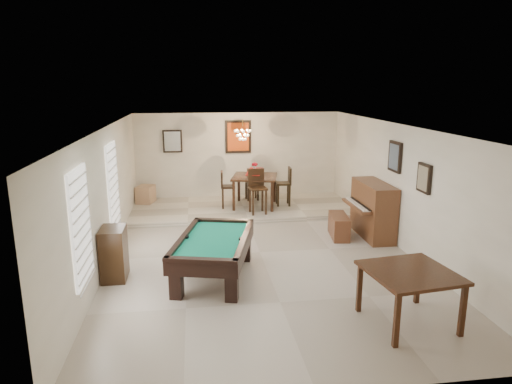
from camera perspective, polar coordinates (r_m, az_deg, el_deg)
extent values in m
cube|color=beige|center=(9.58, 0.49, -7.60)|extent=(6.00, 9.00, 0.02)
cube|color=silver|center=(13.58, -2.24, 4.42)|extent=(6.00, 0.04, 2.60)
cube|color=silver|center=(5.01, 8.13, -11.87)|extent=(6.00, 0.04, 2.60)
cube|color=silver|center=(9.26, -18.20, -0.54)|extent=(0.04, 9.00, 2.60)
cube|color=silver|center=(10.06, 17.67, 0.58)|extent=(0.04, 9.00, 2.60)
cube|color=white|center=(8.98, 0.53, 8.14)|extent=(6.00, 9.00, 0.04)
cube|color=beige|center=(12.62, -1.64, -2.04)|extent=(6.00, 2.50, 0.12)
cube|color=white|center=(7.15, -21.05, -3.99)|extent=(0.06, 1.00, 1.70)
cube|color=white|center=(9.81, -17.46, 0.87)|extent=(0.06, 1.00, 1.70)
cube|color=brown|center=(10.59, 10.33, -4.22)|extent=(0.48, 0.96, 0.51)
cube|color=black|center=(8.58, -17.34, -7.35)|extent=(0.42, 0.63, 0.95)
cube|color=tan|center=(13.31, -13.63, -0.27)|extent=(0.55, 0.63, 0.48)
cube|color=#D84C14|center=(13.46, -2.25, 6.92)|extent=(0.75, 0.06, 0.95)
cube|color=white|center=(13.42, -10.40, 6.26)|extent=(0.55, 0.06, 0.65)
cube|color=slate|center=(10.20, 16.99, 4.24)|extent=(0.06, 0.55, 0.65)
cube|color=gray|center=(9.09, 20.28, 1.63)|extent=(0.06, 0.45, 0.55)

